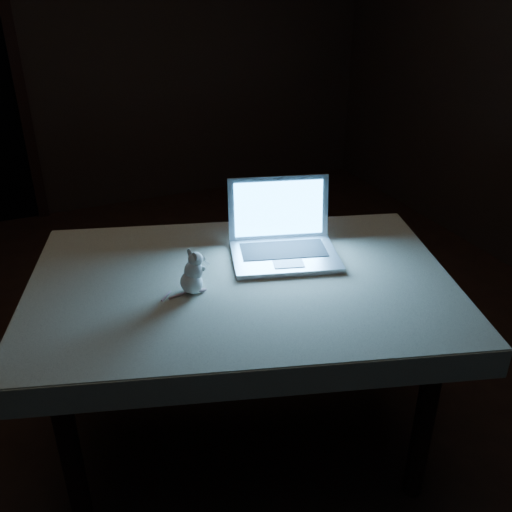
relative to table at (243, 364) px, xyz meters
name	(u,v)px	position (x,y,z in m)	size (l,w,h in m)	color
floor	(217,376)	(0.03, 0.43, -0.40)	(5.00, 5.00, 0.00)	black
back_wall	(98,44)	(0.03, 2.93, 0.90)	(4.50, 0.04, 2.60)	black
table	(243,364)	(0.00, 0.00, 0.00)	(1.49, 0.96, 0.80)	black
tablecloth	(232,296)	(-0.05, -0.01, 0.35)	(1.60, 1.07, 0.11)	beige
laptop	(286,227)	(0.22, 0.08, 0.55)	(0.42, 0.37, 0.29)	silver
plush_mouse	(191,272)	(-0.20, -0.01, 0.49)	(0.12, 0.12, 0.16)	white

